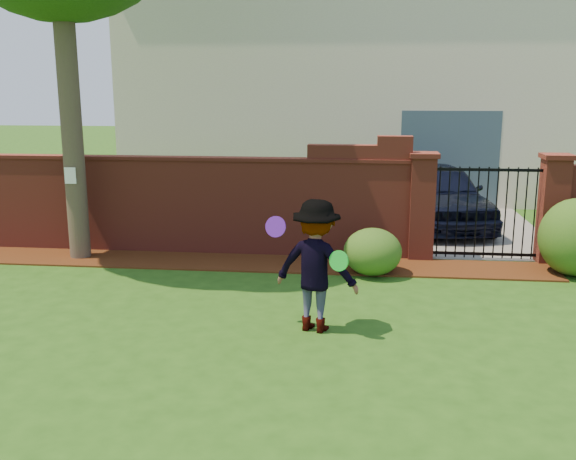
# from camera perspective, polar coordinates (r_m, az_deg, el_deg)

# --- Properties ---
(ground) EXTENTS (80.00, 80.00, 0.01)m
(ground) POSITION_cam_1_polar(r_m,az_deg,el_deg) (7.99, -3.61, -9.55)
(ground) COLOR #234D13
(ground) RESTS_ON ground
(mulch_bed) EXTENTS (11.10, 1.08, 0.03)m
(mulch_bed) POSITION_cam_1_polar(r_m,az_deg,el_deg) (11.27, -5.46, -2.83)
(mulch_bed) COLOR #3B1A0A
(mulch_bed) RESTS_ON ground
(brick_wall) EXTENTS (8.70, 0.31, 2.16)m
(brick_wall) POSITION_cam_1_polar(r_m,az_deg,el_deg) (11.95, -9.89, 2.41)
(brick_wall) COLOR maroon
(brick_wall) RESTS_ON ground
(pillar_left) EXTENTS (0.50, 0.50, 1.88)m
(pillar_left) POSITION_cam_1_polar(r_m,az_deg,el_deg) (11.52, 11.68, 2.11)
(pillar_left) COLOR maroon
(pillar_left) RESTS_ON ground
(pillar_right) EXTENTS (0.50, 0.50, 1.88)m
(pillar_right) POSITION_cam_1_polar(r_m,az_deg,el_deg) (11.93, 22.26, 1.78)
(pillar_right) COLOR maroon
(pillar_right) RESTS_ON ground
(iron_gate) EXTENTS (1.78, 0.03, 1.60)m
(iron_gate) POSITION_cam_1_polar(r_m,az_deg,el_deg) (11.70, 17.03, 1.46)
(iron_gate) COLOR black
(iron_gate) RESTS_ON ground
(driveway) EXTENTS (3.20, 8.00, 0.01)m
(driveway) POSITION_cam_1_polar(r_m,az_deg,el_deg) (15.73, 14.24, 1.24)
(driveway) COLOR slate
(driveway) RESTS_ON ground
(house) EXTENTS (12.40, 6.40, 6.30)m
(house) POSITION_cam_1_polar(r_m,az_deg,el_deg) (19.28, 5.59, 13.04)
(house) COLOR beige
(house) RESTS_ON ground
(car) EXTENTS (2.38, 4.29, 1.38)m
(car) POSITION_cam_1_polar(r_m,az_deg,el_deg) (14.21, 13.35, 2.91)
(car) COLOR black
(car) RESTS_ON ground
(paper_notice) EXTENTS (0.20, 0.01, 0.28)m
(paper_notice) POSITION_cam_1_polar(r_m,az_deg,el_deg) (11.69, -18.61, 4.56)
(paper_notice) COLOR white
(paper_notice) RESTS_ON tree
(shrub_left) EXTENTS (0.94, 0.94, 0.77)m
(shrub_left) POSITION_cam_1_polar(r_m,az_deg,el_deg) (10.53, 7.45, -1.91)
(shrub_left) COLOR #225118
(shrub_left) RESTS_ON ground
(shrub_middle) EXTENTS (1.14, 1.14, 1.26)m
(shrub_middle) POSITION_cam_1_polar(r_m,az_deg,el_deg) (11.33, 23.97, -0.60)
(shrub_middle) COLOR #225118
(shrub_middle) RESTS_ON ground
(man) EXTENTS (1.21, 0.91, 1.66)m
(man) POSITION_cam_1_polar(r_m,az_deg,el_deg) (7.98, 2.37, -3.22)
(man) COLOR gray
(man) RESTS_ON ground
(frisbee_purple) EXTENTS (0.27, 0.13, 0.26)m
(frisbee_purple) POSITION_cam_1_polar(r_m,az_deg,el_deg) (7.91, -1.09, 0.29)
(frisbee_purple) COLOR #5C1AA8
(frisbee_purple) RESTS_ON man
(frisbee_green) EXTENTS (0.25, 0.17, 0.25)m
(frisbee_green) POSITION_cam_1_polar(r_m,az_deg,el_deg) (7.69, 4.49, -2.72)
(frisbee_green) COLOR green
(frisbee_green) RESTS_ON man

